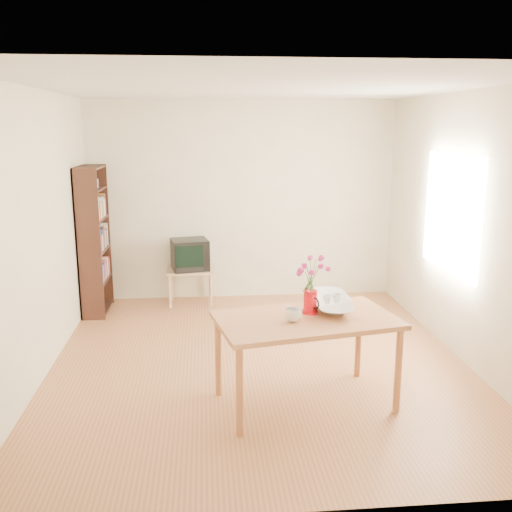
{
  "coord_description": "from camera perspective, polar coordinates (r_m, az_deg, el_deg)",
  "views": [
    {
      "loc": [
        -0.5,
        -5.2,
        2.27
      ],
      "look_at": [
        0.0,
        0.3,
        1.0
      ],
      "focal_mm": 40.0,
      "sensor_mm": 36.0,
      "label": 1
    }
  ],
  "objects": [
    {
      "name": "television",
      "position": [
        7.37,
        -6.63,
        0.22
      ],
      "size": [
        0.51,
        0.49,
        0.39
      ],
      "rotation": [
        0.0,
        0.0,
        0.18
      ],
      "color": "black",
      "rests_on": "tv_stand"
    },
    {
      "name": "table",
      "position": [
        4.68,
        5.04,
        -7.08
      ],
      "size": [
        1.57,
        1.09,
        0.75
      ],
      "rotation": [
        0.0,
        0.0,
        0.2
      ],
      "color": "#A56038",
      "rests_on": "ground"
    },
    {
      "name": "teacup_b",
      "position": [
        4.91,
        8.08,
        -3.0
      ],
      "size": [
        0.09,
        0.09,
        0.06
      ],
      "primitive_type": "imported",
      "rotation": [
        0.0,
        0.0,
        2.15
      ],
      "color": "white",
      "rests_on": "bowl"
    },
    {
      "name": "pitcher",
      "position": [
        4.74,
        5.46,
        -4.67
      ],
      "size": [
        0.13,
        0.2,
        0.2
      ],
      "rotation": [
        0.0,
        0.0,
        0.42
      ],
      "color": "red",
      "rests_on": "table"
    },
    {
      "name": "bookshelf",
      "position": [
        7.22,
        -15.84,
        1.02
      ],
      "size": [
        0.28,
        0.7,
        1.8
      ],
      "color": "black",
      "rests_on": "ground"
    },
    {
      "name": "bowl",
      "position": [
        4.87,
        7.63,
        -2.55
      ],
      "size": [
        0.51,
        0.51,
        0.45
      ],
      "primitive_type": "imported",
      "rotation": [
        0.0,
        0.0,
        -0.07
      ],
      "color": "white",
      "rests_on": "table"
    },
    {
      "name": "tv_stand",
      "position": [
        7.42,
        -6.58,
        -1.86
      ],
      "size": [
        0.6,
        0.45,
        0.46
      ],
      "color": "tan",
      "rests_on": "ground"
    },
    {
      "name": "mug",
      "position": [
        4.55,
        3.71,
        -5.91
      ],
      "size": [
        0.19,
        0.19,
        0.1
      ],
      "primitive_type": "imported",
      "rotation": [
        0.0,
        0.0,
        3.9
      ],
      "color": "white",
      "rests_on": "table"
    },
    {
      "name": "flowers",
      "position": [
        4.67,
        5.52,
        -1.69
      ],
      "size": [
        0.22,
        0.22,
        0.32
      ],
      "primitive_type": null,
      "color": "#E43590",
      "rests_on": "pitcher"
    },
    {
      "name": "teacup_a",
      "position": [
        4.88,
        7.15,
        -3.11
      ],
      "size": [
        0.09,
        0.09,
        0.06
      ],
      "primitive_type": "imported",
      "rotation": [
        0.0,
        0.0,
        0.45
      ],
      "color": "white",
      "rests_on": "bowl"
    },
    {
      "name": "room",
      "position": [
        5.32,
        0.6,
        2.46
      ],
      "size": [
        4.5,
        4.5,
        4.5
      ],
      "color": "#935834",
      "rests_on": "ground"
    }
  ]
}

